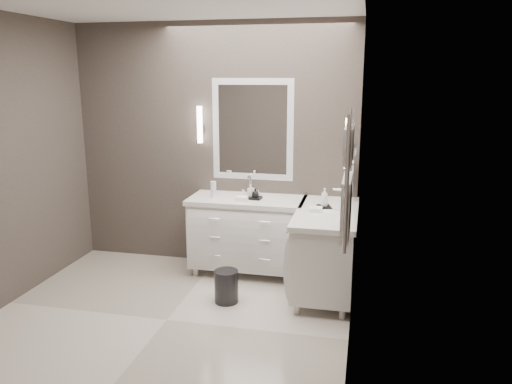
% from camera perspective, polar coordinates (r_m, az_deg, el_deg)
% --- Properties ---
extents(floor, '(3.20, 3.00, 0.01)m').
position_cam_1_polar(floor, '(4.67, -10.17, -14.24)').
color(floor, beige).
rests_on(floor, ground).
extents(wall_back, '(3.20, 0.01, 2.70)m').
position_cam_1_polar(wall_back, '(5.62, -4.86, 5.19)').
color(wall_back, '#423A35').
rests_on(wall_back, floor).
extents(wall_front, '(3.20, 0.01, 2.70)m').
position_cam_1_polar(wall_front, '(2.94, -22.51, -3.27)').
color(wall_front, '#423A35').
rests_on(wall_front, floor).
extents(wall_right, '(0.01, 3.00, 2.70)m').
position_cam_1_polar(wall_right, '(3.88, 11.41, 1.33)').
color(wall_right, '#423A35').
rests_on(wall_right, floor).
extents(vanity_back, '(1.24, 0.59, 0.97)m').
position_cam_1_polar(vanity_back, '(5.43, -1.01, -4.42)').
color(vanity_back, white).
rests_on(vanity_back, floor).
extents(vanity_right, '(0.59, 1.24, 0.97)m').
position_cam_1_polar(vanity_right, '(4.99, 7.98, -6.15)').
color(vanity_right, white).
rests_on(vanity_right, floor).
extents(mirror_back, '(0.90, 0.02, 1.10)m').
position_cam_1_polar(mirror_back, '(5.46, -0.40, 7.12)').
color(mirror_back, white).
rests_on(mirror_back, wall_back).
extents(mirror_right, '(0.02, 0.90, 1.10)m').
position_cam_1_polar(mirror_right, '(4.64, 11.55, 5.76)').
color(mirror_right, white).
rests_on(mirror_right, wall_right).
extents(sconce_back, '(0.06, 0.06, 0.40)m').
position_cam_1_polar(sconce_back, '(5.55, -6.45, 7.58)').
color(sconce_back, white).
rests_on(sconce_back, wall_back).
extents(sconce_right, '(0.06, 0.06, 0.40)m').
position_cam_1_polar(sconce_right, '(4.06, 10.51, 5.37)').
color(sconce_right, white).
rests_on(sconce_right, wall_right).
extents(towel_bar_corner, '(0.03, 0.22, 0.30)m').
position_cam_1_polar(towel_bar_corner, '(5.26, 10.89, 1.87)').
color(towel_bar_corner, white).
rests_on(towel_bar_corner, wall_right).
extents(towel_ladder, '(0.06, 0.58, 0.90)m').
position_cam_1_polar(towel_ladder, '(3.48, 10.39, 0.73)').
color(towel_ladder, white).
rests_on(towel_ladder, wall_right).
extents(waste_bin, '(0.24, 0.24, 0.32)m').
position_cam_1_polar(waste_bin, '(4.87, -3.40, -10.71)').
color(waste_bin, black).
rests_on(waste_bin, floor).
extents(amenity_tray_back, '(0.18, 0.14, 0.03)m').
position_cam_1_polar(amenity_tray_back, '(5.28, -0.32, -0.66)').
color(amenity_tray_back, black).
rests_on(amenity_tray_back, vanity_back).
extents(amenity_tray_right, '(0.17, 0.20, 0.03)m').
position_cam_1_polar(amenity_tray_right, '(4.95, 7.78, -1.75)').
color(amenity_tray_right, black).
rests_on(amenity_tray_right, vanity_right).
extents(water_bottle, '(0.08, 0.08, 0.18)m').
position_cam_1_polar(water_bottle, '(5.35, -4.89, 0.29)').
color(water_bottle, silver).
rests_on(water_bottle, vanity_back).
extents(soap_bottle_a, '(0.08, 0.08, 0.13)m').
position_cam_1_polar(soap_bottle_a, '(5.29, -0.59, 0.21)').
color(soap_bottle_a, white).
rests_on(soap_bottle_a, amenity_tray_back).
extents(soap_bottle_b, '(0.08, 0.08, 0.10)m').
position_cam_1_polar(soap_bottle_b, '(5.24, -0.07, -0.11)').
color(soap_bottle_b, black).
rests_on(soap_bottle_b, amenity_tray_back).
extents(soap_bottle_c, '(0.09, 0.09, 0.18)m').
position_cam_1_polar(soap_bottle_c, '(4.92, 7.82, -0.59)').
color(soap_bottle_c, white).
rests_on(soap_bottle_c, amenity_tray_right).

